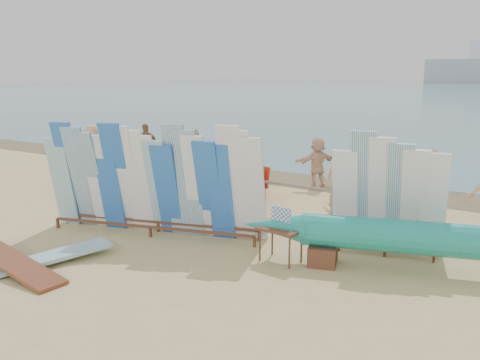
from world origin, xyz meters
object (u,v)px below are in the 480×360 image
Objects in this scene: flat_board_c at (12,271)px; beachgoer_3 at (242,160)px; beachgoer_1 at (180,148)px; beachgoer_2 at (194,156)px; side_surfboard_rack at (388,200)px; beachgoer_4 at (167,163)px; beach_chair_right at (250,192)px; beachgoer_0 at (92,150)px; beachgoer_extra_1 at (147,145)px; main_surfboard_rack at (153,184)px; beachgoer_8 at (431,183)px; vendor_table at (281,243)px; stroller at (248,185)px; beach_chair_left at (256,190)px; beachgoer_5 at (317,162)px; beachgoer_6 at (339,178)px; beachgoer_9 at (360,170)px; flat_board_b at (40,266)px; outrigger_canoe at (429,241)px.

flat_board_c is 8.55m from beachgoer_3.
beachgoer_1 is 1.00× the size of beachgoer_2.
beachgoer_3 is at bearing 135.14° from side_surfboard_rack.
beachgoer_4 is (-7.55, 2.15, -0.31)m from side_surfboard_rack.
beach_chair_right is 0.54× the size of beachgoer_1.
beachgoer_0 is at bearing 156.50° from side_surfboard_rack.
beachgoer_0 is at bearing 9.71° from beachgoer_extra_1.
flat_board_c is at bearing -128.30° from beachgoer_1.
beachgoer_0 is at bearing -144.37° from beachgoer_2.
main_surfboard_rack reaches higher than flat_board_c.
vendor_table is at bearing -173.06° from beachgoer_8.
beachgoer_2 is at bearing 104.19° from beachgoer_0.
beach_chair_right is at bearing -39.16° from stroller.
stroller is 2.88m from beachgoer_4.
beachgoer_2 is (-2.82, 0.74, 0.62)m from beach_chair_left.
beachgoer_5 is at bearing -6.61° from flat_board_c.
beachgoer_4 reaches higher than flat_board_c.
beachgoer_3 is (5.33, 1.48, -0.08)m from beachgoer_0.
beachgoer_6 is (-2.25, 3.09, -0.34)m from side_surfboard_rack.
beachgoer_9 reaches higher than beachgoer_5.
main_surfboard_rack is 5.50× the size of beach_chair_left.
beachgoer_6 is 0.91× the size of beachgoer_8.
beachgoer_0 is at bearing 162.26° from beachgoer_1.
flat_board_b is at bearing -50.39° from beachgoer_2.
beachgoer_0 is 3.67m from beachgoer_4.
beachgoer_2 is at bearing 179.95° from beachgoer_6.
outrigger_canoe is 3.62× the size of beachgoer_9.
beachgoer_6 is (8.46, -1.54, -0.06)m from beachgoer_extra_1.
beachgoer_4 is (-5.69, -1.49, -0.12)m from beachgoer_9.
beachgoer_8 is (4.81, 0.94, 0.43)m from stroller.
beachgoer_extra_1 is at bearing 115.02° from beachgoer_1.
beachgoer_8 is (11.31, 0.92, -0.05)m from beachgoer_0.
vendor_table is 0.64× the size of beachgoer_8.
beachgoer_3 is 2.40m from beachgoer_5.
beachgoer_8 is 1.05× the size of beachgoer_4.
stroller is at bearing 141.77° from side_surfboard_rack.
beachgoer_2 is at bearing -97.27° from beachgoer_1.
beachgoer_4 is at bearing -118.92° from beachgoer_1.
flat_board_b is 1.76× the size of beachgoer_6.
outrigger_canoe is 4.20× the size of beachgoer_5.
beachgoer_0 is at bearing 43.47° from flat_board_c.
flat_board_b is at bearing -139.04° from vendor_table.
beachgoer_1 reaches higher than beachgoer_3.
beachgoer_8 reaches higher than beachgoer_extra_1.
side_surfboard_rack is 2.57× the size of beach_chair_right.
flat_board_c is 6.75m from beach_chair_right.
beachgoer_4 is at bearing -164.15° from stroller.
beachgoer_9 is 1.15× the size of beachgoer_3.
beachgoer_6 is (-0.69, 4.62, 0.41)m from vendor_table.
beachgoer_6 reaches higher than vendor_table.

